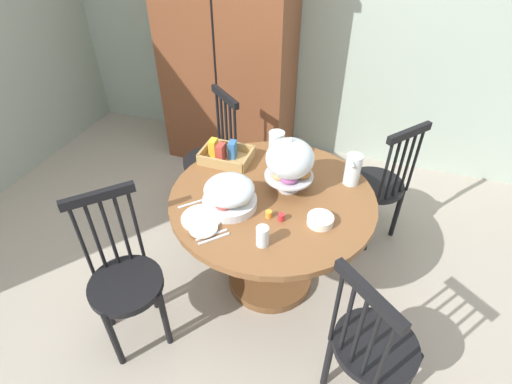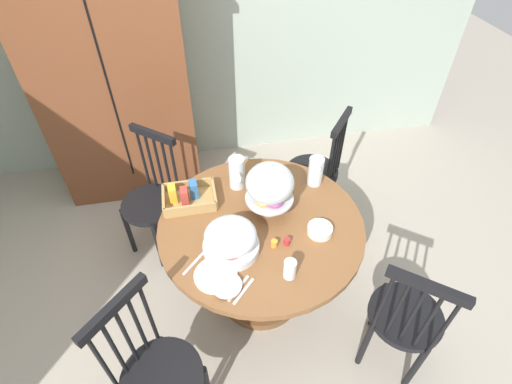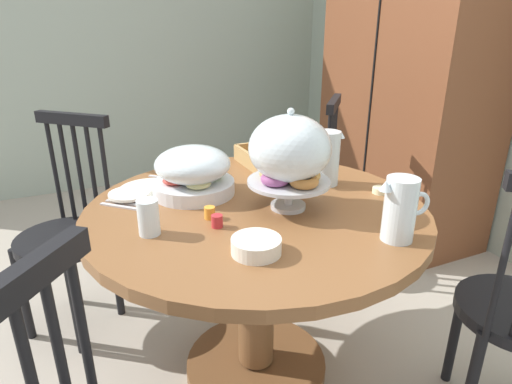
# 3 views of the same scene
# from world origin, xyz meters

# --- Properties ---
(ground_plane) EXTENTS (10.00, 10.00, 0.00)m
(ground_plane) POSITION_xyz_m (0.00, 0.00, 0.00)
(ground_plane) COLOR #A89E8E
(wall_back) EXTENTS (4.80, 0.06, 2.60)m
(wall_back) POSITION_xyz_m (0.00, 1.83, 1.30)
(wall_back) COLOR #9EAD9E
(wall_back) RESTS_ON ground_plane
(wooden_armoire) EXTENTS (1.18, 0.60, 1.96)m
(wooden_armoire) POSITION_xyz_m (-0.74, 1.50, 0.98)
(wooden_armoire) COLOR brown
(wooden_armoire) RESTS_ON ground_plane
(dining_table) EXTENTS (1.18, 1.18, 0.74)m
(dining_table) POSITION_xyz_m (0.11, 0.06, 0.52)
(dining_table) COLOR brown
(dining_table) RESTS_ON ground_plane
(windsor_chair_near_window) EXTENTS (0.47, 0.47, 0.97)m
(windsor_chair_near_window) POSITION_xyz_m (0.68, 0.75, 0.45)
(windsor_chair_near_window) COLOR black
(windsor_chair_near_window) RESTS_ON ground_plane
(windsor_chair_by_cabinet) EXTENTS (0.47, 0.47, 0.97)m
(windsor_chair_by_cabinet) POSITION_xyz_m (-0.56, 0.66, 0.45)
(windsor_chair_by_cabinet) COLOR black
(windsor_chair_by_cabinet) RESTS_ON ground_plane
(windsor_chair_facing_door) EXTENTS (0.47, 0.47, 0.97)m
(windsor_chair_facing_door) POSITION_xyz_m (-0.53, -0.56, 0.45)
(windsor_chair_facing_door) COLOR black
(windsor_chair_facing_door) RESTS_ON ground_plane
(windsor_chair_far_side) EXTENTS (0.47, 0.47, 0.97)m
(windsor_chair_far_side) POSITION_xyz_m (0.78, -0.52, 0.45)
(windsor_chair_far_side) COLOR black
(windsor_chair_far_side) RESTS_ON ground_plane
(pastry_stand_with_dome) EXTENTS (0.28, 0.28, 0.34)m
(pastry_stand_with_dome) POSITION_xyz_m (0.17, 0.16, 0.94)
(pastry_stand_with_dome) COLOR silver
(pastry_stand_with_dome) RESTS_ON dining_table
(fruit_platter_covered) EXTENTS (0.30, 0.30, 0.18)m
(fruit_platter_covered) POSITION_xyz_m (-0.09, -0.10, 0.83)
(fruit_platter_covered) COLOR silver
(fruit_platter_covered) RESTS_ON dining_table
(orange_juice_pitcher) EXTENTS (0.10, 0.18, 0.21)m
(orange_juice_pitcher) POSITION_xyz_m (0.02, 0.40, 0.84)
(orange_juice_pitcher) COLOR silver
(orange_juice_pitcher) RESTS_ON dining_table
(milk_pitcher) EXTENTS (0.09, 0.18, 0.19)m
(milk_pitcher) POSITION_xyz_m (0.51, 0.34, 0.83)
(milk_pitcher) COLOR silver
(milk_pitcher) RESTS_ON dining_table
(cereal_basket) EXTENTS (0.32, 0.24, 0.12)m
(cereal_basket) POSITION_xyz_m (-0.29, 0.32, 0.78)
(cereal_basket) COLOR tan
(cereal_basket) RESTS_ON dining_table
(china_plate_large) EXTENTS (0.22, 0.22, 0.01)m
(china_plate_large) POSITION_xyz_m (-0.19, -0.25, 0.75)
(china_plate_large) COLOR white
(china_plate_large) RESTS_ON dining_table
(china_plate_small) EXTENTS (0.15, 0.15, 0.01)m
(china_plate_small) POSITION_xyz_m (-0.14, -0.32, 0.76)
(china_plate_small) COLOR white
(china_plate_small) RESTS_ON china_plate_large
(cereal_bowl) EXTENTS (0.14, 0.14, 0.04)m
(cereal_bowl) POSITION_xyz_m (0.41, -0.07, 0.76)
(cereal_bowl) COLOR white
(cereal_bowl) RESTS_ON dining_table
(drinking_glass) EXTENTS (0.06, 0.06, 0.11)m
(drinking_glass) POSITION_xyz_m (0.17, -0.32, 0.80)
(drinking_glass) COLOR silver
(drinking_glass) RESTS_ON dining_table
(butter_dish) EXTENTS (0.06, 0.06, 0.02)m
(butter_dish) POSITION_xyz_m (0.20, 0.53, 0.75)
(butter_dish) COLOR beige
(butter_dish) RESTS_ON dining_table
(jam_jar_strawberry) EXTENTS (0.04, 0.04, 0.04)m
(jam_jar_strawberry) POSITION_xyz_m (0.21, -0.12, 0.76)
(jam_jar_strawberry) COLOR #B7282D
(jam_jar_strawberry) RESTS_ON dining_table
(jam_jar_apricot) EXTENTS (0.04, 0.04, 0.04)m
(jam_jar_apricot) POSITION_xyz_m (0.14, -0.12, 0.76)
(jam_jar_apricot) COLOR orange
(jam_jar_apricot) RESTS_ON dining_table
(table_knife) EXTENTS (0.13, 0.13, 0.01)m
(table_knife) POSITION_xyz_m (-0.09, -0.34, 0.74)
(table_knife) COLOR silver
(table_knife) RESTS_ON dining_table
(dinner_fork) EXTENTS (0.13, 0.13, 0.01)m
(dinner_fork) POSITION_xyz_m (-0.07, -0.36, 0.74)
(dinner_fork) COLOR silver
(dinner_fork) RESTS_ON dining_table
(soup_spoon) EXTENTS (0.13, 0.13, 0.01)m
(soup_spoon) POSITION_xyz_m (-0.29, -0.15, 0.74)
(soup_spoon) COLOR silver
(soup_spoon) RESTS_ON dining_table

